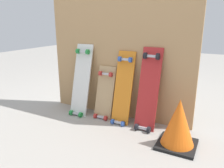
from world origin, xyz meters
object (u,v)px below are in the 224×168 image
skateboard_orange (123,91)px  skateboard_white (81,83)px  traffic_cone (178,124)px  skateboard_natural (105,95)px  skateboard_red (148,92)px

skateboard_orange → skateboard_white: bearing=-178.9°
skateboard_orange → traffic_cone: (0.64, -0.24, -0.13)m
skateboard_natural → skateboard_red: 0.53m
skateboard_orange → traffic_cone: size_ratio=1.92×
skateboard_white → skateboard_natural: bearing=5.4°
skateboard_red → skateboard_white: bearing=-179.8°
skateboard_white → traffic_cone: bearing=-11.1°
skateboard_natural → skateboard_orange: size_ratio=0.78×
skateboard_natural → skateboard_red: bearing=-2.9°
skateboard_natural → skateboard_orange: (0.23, -0.02, 0.09)m
skateboard_natural → skateboard_white: bearing=-174.6°
skateboard_red → skateboard_natural: bearing=177.1°
skateboard_white → skateboard_natural: 0.32m
skateboard_red → traffic_cone: (0.36, -0.23, -0.16)m
skateboard_white → skateboard_orange: size_ratio=1.06×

